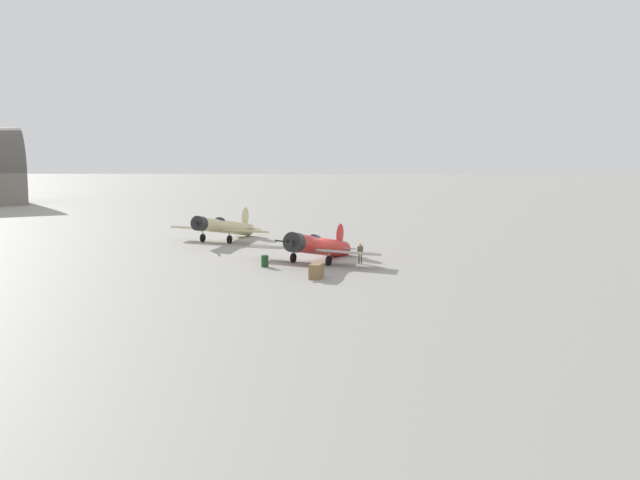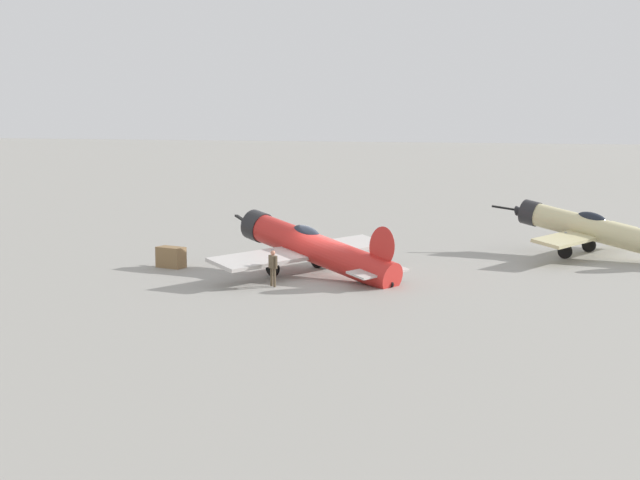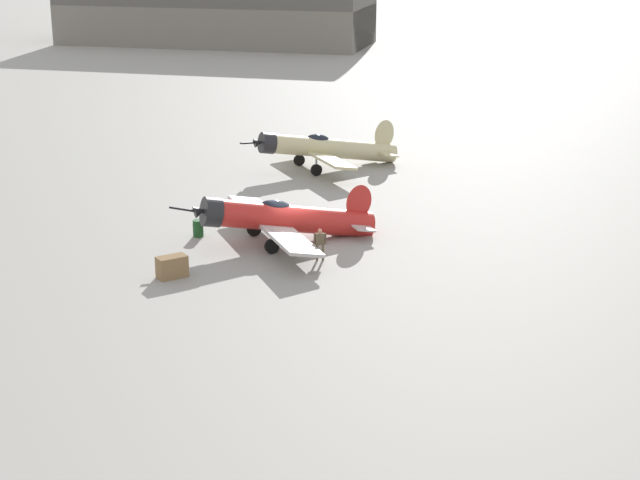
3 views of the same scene
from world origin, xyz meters
The scene contains 6 objects.
ground_plane centered at (0.00, 0.00, 0.00)m, with size 400.00×400.00×0.00m, color gray.
airplane_foreground centered at (-0.46, 0.22, 1.35)m, with size 10.43×11.01×3.25m.
airplane_mid_apron centered at (13.20, 10.13, 1.50)m, with size 11.47×10.33×3.22m.
ground_crew_mechanic centered at (-1.27, -3.33, 1.03)m, with size 0.51×0.48×1.70m.
equipment_crate centered at (-8.18, 0.13, 0.54)m, with size 1.61×1.12×1.09m.
fuel_drum centered at (-3.01, 4.37, 0.47)m, with size 0.62×0.62×0.94m.
Camera 2 is at (13.19, -43.30, 8.09)m, focal length 52.03 mm.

